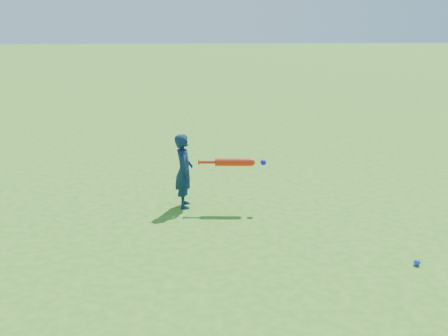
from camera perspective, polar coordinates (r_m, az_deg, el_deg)
The scene contains 4 objects.
ground at distance 5.96m, azimuth -0.27°, elevation -5.94°, with size 80.00×80.00×0.00m, color #32701A.
child at distance 6.23m, azimuth -4.60°, elevation -0.34°, with size 0.34×0.23×0.94m, color #0E1E41.
ground_ball_blue at distance 5.26m, azimuth 21.19°, elevation -10.04°, with size 0.06×0.06×0.06m, color blue.
bat_swing at distance 6.12m, azimuth 1.41°, elevation 0.66°, with size 0.84×0.13×0.10m.
Camera 1 is at (-0.29, -5.48, 2.32)m, focal length 40.00 mm.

